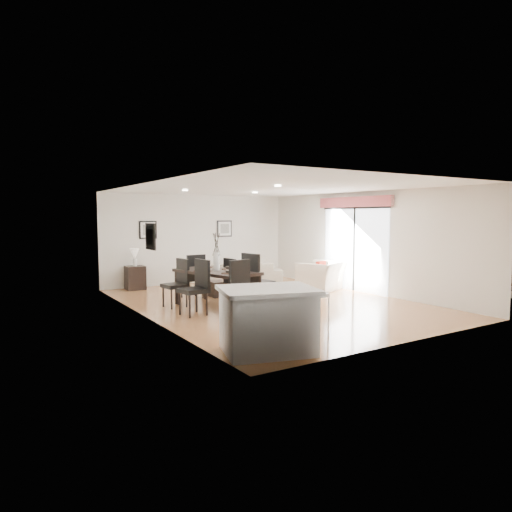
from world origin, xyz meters
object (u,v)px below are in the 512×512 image
sofa (241,274)px  dining_chair_wnear (197,284)px  side_table (135,278)px  dining_chair_head (244,286)px  dining_table (217,274)px  dining_chair_enear (255,277)px  kitchen_island (268,320)px  bar_stool (318,300)px  dining_chair_wfar (178,280)px  coffee_table (227,288)px  dining_chair_efar (234,277)px  dining_chair_foot (194,274)px  armchair (321,276)px

sofa → dining_chair_wnear: (-2.79, -2.99, 0.30)m
sofa → dining_chair_wnear: dining_chair_wnear is taller
side_table → dining_chair_head: bearing=-80.6°
dining_table → dining_chair_enear: (0.70, -0.52, -0.06)m
kitchen_island → bar_stool: size_ratio=2.02×
dining_chair_wfar → dining_chair_head: size_ratio=0.93×
bar_stool → dining_chair_wfar: bearing=100.8°
dining_table → coffee_table: bearing=39.9°
dining_chair_enear → side_table: (-1.49, 3.94, -0.36)m
dining_chair_wnear → bar_stool: size_ratio=1.41×
coffee_table → kitchen_island: (-1.86, -4.71, 0.30)m
dining_chair_wfar → kitchen_island: 3.98m
dining_chair_efar → kitchen_island: bearing=152.3°
dining_table → dining_chair_wnear: 0.86m
dining_chair_wnear → dining_chair_foot: (0.71, 1.73, -0.03)m
dining_chair_wnear → side_table: 3.93m
armchair → dining_chair_enear: bearing=-2.0°
armchair → coffee_table: 2.70m
dining_chair_head → coffee_table: 2.70m
dining_chair_enear → dining_chair_head: (-0.71, -0.72, -0.04)m
dining_chair_wnear → kitchen_island: 2.98m
armchair → dining_chair_enear: dining_chair_enear is taller
dining_table → dining_chair_foot: size_ratio=1.97×
dining_chair_efar → side_table: (-1.51, 2.93, -0.25)m
dining_chair_wnear → coffee_table: (1.64, 1.74, -0.45)m
kitchen_island → dining_chair_wfar: bearing=103.5°
dining_chair_efar → dining_chair_foot: dining_chair_foot is taller
dining_table → dining_chair_head: 1.24m
armchair → dining_chair_foot: size_ratio=1.09×
dining_chair_wfar → sofa: bearing=118.1°
dining_chair_enear → dining_chair_efar: 1.02m
dining_chair_head → bar_stool: bearing=-99.2°
kitchen_island → sofa: bearing=79.7°
dining_chair_wnear → coffee_table: bearing=130.4°
dining_chair_wnear → bar_stool: (0.75, -2.97, 0.06)m
dining_chair_efar → dining_chair_head: 1.88m
dining_chair_head → dining_chair_foot: 2.47m
sofa → dining_table: dining_table is taller
dining_chair_head → kitchen_island: bearing=-123.0°
dining_chair_wfar → dining_chair_enear: size_ratio=0.88×
dining_chair_wfar → dining_chair_enear: bearing=46.5°
dining_chair_head → kitchen_island: 2.40m
coffee_table → side_table: bearing=130.8°
kitchen_island → side_table: bearing=105.5°
side_table → bar_stool: (0.84, -6.88, 0.37)m
dining_chair_enear → dining_table: bearing=43.4°
dining_chair_wfar → dining_chair_foot: (0.71, 0.73, 0.01)m
bar_stool → dining_chair_head: bearing=91.7°
dining_chair_foot → coffee_table: 1.02m
dining_chair_wnear → dining_chair_enear: dining_chair_enear is taller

